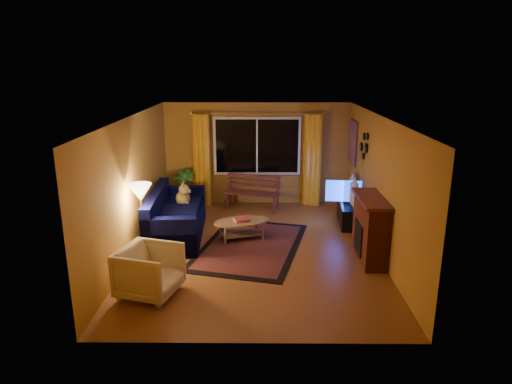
{
  "coord_description": "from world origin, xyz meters",
  "views": [
    {
      "loc": [
        0.07,
        -8.03,
        3.44
      ],
      "look_at": [
        0.0,
        0.3,
        1.05
      ],
      "focal_mm": 32.0,
      "sensor_mm": 36.0,
      "label": 1
    }
  ],
  "objects_px": {
    "armchair": "(150,269)",
    "floor_lamp": "(142,223)",
    "sofa": "(177,214)",
    "tv_console": "(348,214)",
    "bench": "(252,201)",
    "coffee_table": "(242,230)"
  },
  "relations": [
    {
      "from": "armchair",
      "to": "floor_lamp",
      "type": "bearing_deg",
      "value": 33.65
    },
    {
      "from": "floor_lamp",
      "to": "coffee_table",
      "type": "height_order",
      "value": "floor_lamp"
    },
    {
      "from": "floor_lamp",
      "to": "coffee_table",
      "type": "xyz_separation_m",
      "value": [
        1.71,
        0.95,
        -0.49
      ]
    },
    {
      "from": "sofa",
      "to": "coffee_table",
      "type": "height_order",
      "value": "sofa"
    },
    {
      "from": "bench",
      "to": "floor_lamp",
      "type": "height_order",
      "value": "floor_lamp"
    },
    {
      "from": "sofa",
      "to": "coffee_table",
      "type": "xyz_separation_m",
      "value": [
        1.32,
        -0.21,
        -0.27
      ]
    },
    {
      "from": "sofa",
      "to": "floor_lamp",
      "type": "distance_m",
      "value": 1.24
    },
    {
      "from": "sofa",
      "to": "tv_console",
      "type": "bearing_deg",
      "value": 8.49
    },
    {
      "from": "bench",
      "to": "tv_console",
      "type": "xyz_separation_m",
      "value": [
        2.12,
        -1.03,
        0.03
      ]
    },
    {
      "from": "bench",
      "to": "armchair",
      "type": "distance_m",
      "value": 4.46
    },
    {
      "from": "sofa",
      "to": "armchair",
      "type": "height_order",
      "value": "sofa"
    },
    {
      "from": "bench",
      "to": "coffee_table",
      "type": "distance_m",
      "value": 1.97
    },
    {
      "from": "bench",
      "to": "coffee_table",
      "type": "height_order",
      "value": "coffee_table"
    },
    {
      "from": "bench",
      "to": "floor_lamp",
      "type": "xyz_separation_m",
      "value": [
        -1.88,
        -2.91,
        0.5
      ]
    },
    {
      "from": "coffee_table",
      "to": "armchair",
      "type": "bearing_deg",
      "value": -120.07
    },
    {
      "from": "floor_lamp",
      "to": "tv_console",
      "type": "relative_size",
      "value": 1.26
    },
    {
      "from": "armchair",
      "to": "tv_console",
      "type": "xyz_separation_m",
      "value": [
        3.59,
        3.18,
        -0.19
      ]
    },
    {
      "from": "bench",
      "to": "sofa",
      "type": "height_order",
      "value": "sofa"
    },
    {
      "from": "sofa",
      "to": "tv_console",
      "type": "height_order",
      "value": "sofa"
    },
    {
      "from": "armchair",
      "to": "bench",
      "type": "bearing_deg",
      "value": -3.16
    },
    {
      "from": "bench",
      "to": "sofa",
      "type": "distance_m",
      "value": 2.31
    },
    {
      "from": "floor_lamp",
      "to": "coffee_table",
      "type": "bearing_deg",
      "value": 29.05
    }
  ]
}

